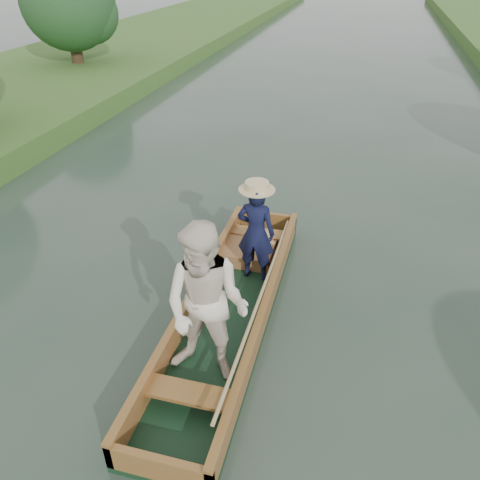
# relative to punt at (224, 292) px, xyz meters

# --- Properties ---
(ground) EXTENTS (120.00, 120.00, 0.00)m
(ground) POSITION_rel_punt_xyz_m (-0.04, 0.35, -0.76)
(ground) COLOR #283D30
(ground) RESTS_ON ground
(trees_far) EXTENTS (22.93, 13.23, 4.51)m
(trees_far) POSITION_rel_punt_xyz_m (0.46, 8.77, 1.73)
(trees_far) COLOR #47331E
(trees_far) RESTS_ON ground
(punt) EXTENTS (1.14, 5.00, 2.13)m
(punt) POSITION_rel_punt_xyz_m (0.00, 0.00, 0.00)
(punt) COLOR black
(punt) RESTS_ON ground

